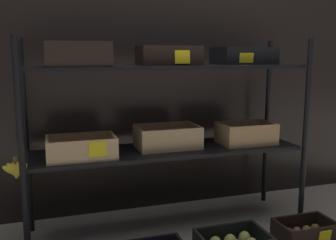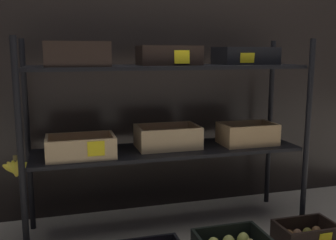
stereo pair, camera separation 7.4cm
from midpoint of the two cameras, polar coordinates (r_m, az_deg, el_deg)
ground_plane at (r=2.42m, az=-0.91°, el=-15.64°), size 10.00×10.00×0.00m
storefront_wall at (r=2.58m, az=-3.63°, el=10.18°), size 3.98×0.12×2.12m
display_rack at (r=2.20m, az=-1.18°, el=1.85°), size 1.70×0.45×1.13m
crate_ground_kiwi at (r=2.36m, az=18.79°, el=-15.69°), size 0.32×0.21×0.12m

